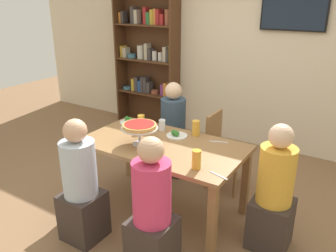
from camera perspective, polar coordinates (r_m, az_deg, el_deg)
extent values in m
plane|color=#846042|center=(3.71, -0.85, -13.44)|extent=(12.00, 12.00, 0.00)
cube|color=beige|center=(5.10, 13.02, 12.51)|extent=(8.00, 0.12, 2.80)
cube|color=olive|center=(3.36, -0.91, -3.22)|extent=(1.59, 0.89, 0.04)
cube|color=olive|center=(3.69, -13.92, -7.95)|extent=(0.07, 0.07, 0.70)
cube|color=olive|center=(2.95, 7.34, -15.53)|extent=(0.07, 0.07, 0.70)
cube|color=olive|center=(4.19, -6.45, -3.85)|extent=(0.07, 0.07, 0.70)
cube|color=olive|center=(3.55, 12.72, -9.06)|extent=(0.07, 0.07, 0.70)
cube|color=#4C2D19|center=(6.02, -7.79, 11.13)|extent=(0.03, 0.30, 2.20)
cube|color=#4C2D19|center=(5.40, 1.12, 10.23)|extent=(0.03, 0.30, 2.20)
cube|color=#4C2D19|center=(5.81, -2.74, 10.95)|extent=(1.10, 0.02, 2.20)
cube|color=#4C2D19|center=(5.98, -3.34, 0.42)|extent=(1.04, 0.28, 0.02)
cube|color=#4C2D19|center=(5.81, -3.45, 5.51)|extent=(1.04, 0.28, 0.02)
cube|color=#4C2D19|center=(5.69, -3.57, 10.86)|extent=(1.04, 0.28, 0.02)
cube|color=#4C2D19|center=(5.63, -3.70, 16.38)|extent=(1.04, 0.28, 0.02)
cylinder|color=#3D7084|center=(6.05, -6.72, 6.35)|extent=(0.16, 0.16, 0.04)
cube|color=#B7932D|center=(5.94, -5.55, 6.91)|extent=(0.06, 0.13, 0.20)
cube|color=#3D3838|center=(5.89, -5.04, 7.00)|extent=(0.06, 0.13, 0.24)
cube|color=navy|center=(5.86, -4.51, 6.68)|extent=(0.06, 0.13, 0.19)
cube|color=#3D3838|center=(5.82, -4.08, 6.93)|extent=(0.04, 0.13, 0.25)
cube|color=#3D3838|center=(5.79, -3.63, 6.85)|extent=(0.06, 0.12, 0.25)
cube|color=#3D3838|center=(5.76, -3.05, 6.42)|extent=(0.07, 0.13, 0.18)
cylinder|color=brown|center=(5.72, -2.19, 5.70)|extent=(0.13, 0.13, 0.06)
cube|color=#7A3370|center=(5.61, -0.79, 6.05)|extent=(0.06, 0.10, 0.18)
cube|color=orange|center=(5.57, -0.19, 6.12)|extent=(0.06, 0.13, 0.21)
cube|color=maroon|center=(5.54, 0.34, 5.87)|extent=(0.05, 0.11, 0.18)
cube|color=#B7932D|center=(5.96, -7.39, 12.21)|extent=(0.05, 0.13, 0.19)
cube|color=#B2A88E|center=(5.93, -6.92, 12.05)|extent=(0.07, 0.13, 0.16)
cylinder|color=#3D7084|center=(5.87, -6.03, 11.52)|extent=(0.15, 0.15, 0.07)
cylinder|color=beige|center=(5.74, -4.56, 12.13)|extent=(0.12, 0.12, 0.22)
cube|color=#B2A88E|center=(5.66, -3.40, 12.23)|extent=(0.06, 0.13, 0.26)
cube|color=#3D3838|center=(5.63, -2.87, 11.82)|extent=(0.05, 0.12, 0.18)
cylinder|color=silver|center=(5.59, -2.26, 11.58)|extent=(0.08, 0.08, 0.15)
cylinder|color=silver|center=(5.53, -1.29, 11.43)|extent=(0.07, 0.07, 0.13)
cube|color=#B2A88E|center=(5.46, -0.32, 11.82)|extent=(0.06, 0.13, 0.23)
cube|color=#3D3838|center=(5.44, 0.16, 11.62)|extent=(0.04, 0.13, 0.20)
cube|color=#B7932D|center=(5.41, 0.61, 11.80)|extent=(0.05, 0.11, 0.24)
cube|color=orange|center=(5.91, -7.67, 17.38)|extent=(0.04, 0.12, 0.17)
cube|color=#3D3838|center=(5.88, -7.27, 17.48)|extent=(0.04, 0.13, 0.19)
cube|color=#3D3838|center=(5.75, -5.66, 17.83)|extent=(0.06, 0.13, 0.26)
cube|color=#B2A88E|center=(5.71, -5.08, 17.60)|extent=(0.06, 0.13, 0.21)
cube|color=maroon|center=(5.61, -3.60, 17.80)|extent=(0.05, 0.13, 0.25)
cube|color=#2D6B38|center=(5.57, -3.05, 17.41)|extent=(0.06, 0.13, 0.18)
cube|color=#B7932D|center=(5.54, -2.46, 17.61)|extent=(0.06, 0.12, 0.22)
cube|color=orange|center=(5.50, -1.97, 17.68)|extent=(0.04, 0.12, 0.24)
cube|color=maroon|center=(5.47, -1.47, 17.62)|extent=(0.06, 0.13, 0.23)
cube|color=maroon|center=(5.44, -0.82, 17.26)|extent=(0.06, 0.12, 0.16)
cylinder|color=brown|center=(5.39, -0.01, 17.57)|extent=(0.10, 0.10, 0.23)
cube|color=black|center=(4.80, 20.16, 17.47)|extent=(0.82, 0.05, 0.48)
cube|color=#192333|center=(4.78, 20.09, 17.46)|extent=(0.78, 0.01, 0.44)
cube|color=#382D28|center=(2.92, -2.56, -18.89)|extent=(0.34, 0.34, 0.45)
cylinder|color=#D63866|center=(2.64, -2.73, -10.92)|extent=(0.30, 0.30, 0.50)
sphere|color=tan|center=(2.47, -2.87, -4.00)|extent=(0.20, 0.20, 0.20)
cube|color=#382D28|center=(4.32, 0.84, -4.77)|extent=(0.34, 0.34, 0.45)
cylinder|color=#33475B|center=(4.14, 0.87, 1.18)|extent=(0.30, 0.30, 0.50)
sphere|color=beige|center=(4.03, 0.90, 5.87)|extent=(0.20, 0.20, 0.20)
cube|color=#382D28|center=(3.25, 16.59, -15.21)|extent=(0.34, 0.34, 0.45)
cylinder|color=gold|center=(3.00, 17.51, -7.80)|extent=(0.30, 0.30, 0.50)
sphere|color=beige|center=(2.86, 18.26, -1.60)|extent=(0.20, 0.20, 0.20)
cube|color=#382D28|center=(3.30, -13.80, -14.20)|extent=(0.34, 0.34, 0.45)
cylinder|color=silver|center=(3.06, -14.55, -6.86)|extent=(0.30, 0.30, 0.50)
sphere|color=tan|center=(2.92, -15.16, -0.76)|extent=(0.20, 0.20, 0.20)
cube|color=olive|center=(3.95, 9.82, -4.33)|extent=(0.40, 0.40, 0.04)
cube|color=olive|center=(3.93, 7.61, -0.72)|extent=(0.04, 0.36, 0.42)
cylinder|color=olive|center=(4.15, 12.82, -6.78)|extent=(0.04, 0.04, 0.41)
cylinder|color=olive|center=(3.85, 11.00, -8.87)|extent=(0.04, 0.04, 0.41)
cylinder|color=olive|center=(4.26, 8.39, -5.71)|extent=(0.04, 0.04, 0.41)
cylinder|color=olive|center=(3.97, 6.28, -7.64)|extent=(0.04, 0.04, 0.41)
cylinder|color=silver|center=(3.34, -4.66, -2.94)|extent=(0.15, 0.15, 0.01)
cylinder|color=silver|center=(3.31, -4.70, -1.64)|extent=(0.03, 0.03, 0.15)
cylinder|color=silver|center=(3.28, -4.74, -0.35)|extent=(0.36, 0.36, 0.01)
cylinder|color=tan|center=(3.27, -4.76, 0.02)|extent=(0.33, 0.33, 0.04)
cylinder|color=maroon|center=(3.27, -4.77, 0.35)|extent=(0.29, 0.29, 0.00)
cylinder|color=white|center=(3.52, 1.48, -1.62)|extent=(0.22, 0.22, 0.01)
sphere|color=#2D7028|center=(3.48, 1.43, -1.29)|extent=(0.05, 0.05, 0.05)
sphere|color=#2D7028|center=(3.51, 1.58, -1.20)|extent=(0.04, 0.04, 0.04)
sphere|color=#2D7028|center=(3.50, 1.01, -1.10)|extent=(0.06, 0.06, 0.06)
sphere|color=#2D7028|center=(3.49, 1.30, -1.17)|extent=(0.05, 0.05, 0.05)
cylinder|color=white|center=(3.91, -6.41, 0.62)|extent=(0.22, 0.22, 0.01)
sphere|color=#2D7028|center=(3.95, -6.83, 1.28)|extent=(0.05, 0.05, 0.05)
sphere|color=#2D7028|center=(3.89, -6.15, 0.96)|extent=(0.05, 0.05, 0.05)
sphere|color=#2D7028|center=(3.89, -6.31, 1.05)|extent=(0.06, 0.06, 0.06)
sphere|color=#2D7028|center=(3.86, -6.78, 0.82)|extent=(0.05, 0.05, 0.05)
cylinder|color=gold|center=(3.53, 4.65, -0.34)|extent=(0.08, 0.08, 0.16)
cylinder|color=gold|center=(3.71, -4.46, 0.71)|extent=(0.08, 0.08, 0.15)
cylinder|color=gold|center=(2.86, 4.75, -5.55)|extent=(0.08, 0.08, 0.16)
cylinder|color=white|center=(3.61, -4.66, -0.20)|extent=(0.07, 0.07, 0.11)
cylinder|color=white|center=(3.66, -1.00, 0.16)|extent=(0.07, 0.07, 0.12)
cube|color=silver|center=(2.80, 8.41, -8.12)|extent=(0.18, 0.07, 0.00)
cube|color=silver|center=(3.42, 8.38, -2.60)|extent=(0.17, 0.08, 0.00)
cube|color=silver|center=(3.04, -1.19, -5.43)|extent=(0.18, 0.05, 0.00)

